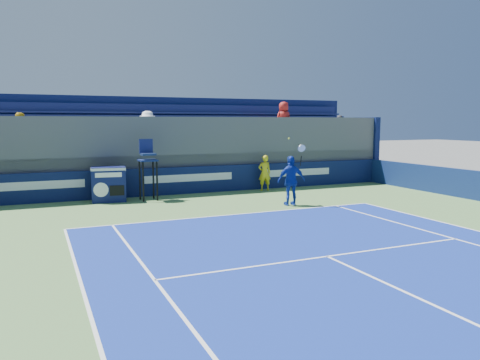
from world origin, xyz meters
name	(u,v)px	position (x,y,z in m)	size (l,w,h in m)	color
ball_person	(265,173)	(3.47, 16.56, 0.83)	(0.60, 0.39, 1.64)	gold
back_hoarding	(189,180)	(0.00, 17.10, 0.60)	(20.40, 0.21, 1.20)	#0B1440
match_clock	(109,183)	(-3.56, 16.30, 0.74)	(1.41, 0.89, 1.40)	#0E154A
umpire_chair	(148,163)	(-2.04, 16.06, 1.53)	(0.72, 0.72, 2.48)	black
tennis_player	(291,181)	(2.64, 12.69, 0.96)	(1.15, 0.59, 2.57)	#132F9E
stadium_seating	(176,150)	(0.00, 19.14, 1.84)	(21.00, 4.05, 4.40)	#56565C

